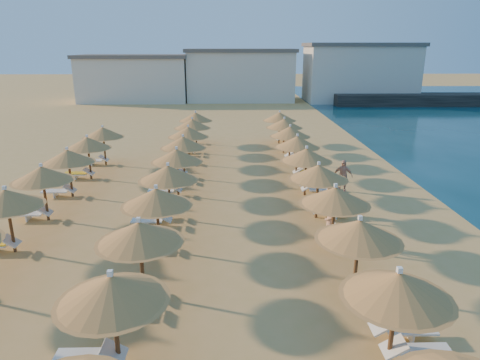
{
  "coord_description": "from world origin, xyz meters",
  "views": [
    {
      "loc": [
        -0.84,
        -16.28,
        7.67
      ],
      "look_at": [
        -0.39,
        4.0,
        1.3
      ],
      "focal_mm": 32.0,
      "sensor_mm": 36.0,
      "label": 1
    }
  ],
  "objects_px": {
    "jetty": "(445,99)",
    "parasol_row_west": "(168,174)",
    "beachgoer_c": "(343,176)",
    "beachgoer_b": "(332,196)",
    "beachgoer_a": "(330,222)",
    "parasol_row_east": "(318,173)"
  },
  "relations": [
    {
      "from": "jetty",
      "to": "parasol_row_west",
      "type": "relative_size",
      "value": 0.86
    },
    {
      "from": "parasol_row_west",
      "to": "beachgoer_a",
      "type": "bearing_deg",
      "value": -21.73
    },
    {
      "from": "parasol_row_west",
      "to": "beachgoer_c",
      "type": "distance_m",
      "value": 9.76
    },
    {
      "from": "beachgoer_b",
      "to": "beachgoer_a",
      "type": "xyz_separation_m",
      "value": [
        -0.76,
        -2.99,
        0.0
      ]
    },
    {
      "from": "beachgoer_b",
      "to": "jetty",
      "type": "bearing_deg",
      "value": 122.81
    },
    {
      "from": "beachgoer_b",
      "to": "beachgoer_a",
      "type": "height_order",
      "value": "beachgoer_a"
    },
    {
      "from": "beachgoer_a",
      "to": "beachgoer_c",
      "type": "bearing_deg",
      "value": 162.82
    },
    {
      "from": "parasol_row_west",
      "to": "beachgoer_a",
      "type": "relative_size",
      "value": 18.38
    },
    {
      "from": "beachgoer_c",
      "to": "jetty",
      "type": "bearing_deg",
      "value": 72.87
    },
    {
      "from": "beachgoer_a",
      "to": "beachgoer_c",
      "type": "relative_size",
      "value": 1.05
    },
    {
      "from": "parasol_row_west",
      "to": "beachgoer_c",
      "type": "bearing_deg",
      "value": 22.67
    },
    {
      "from": "parasol_row_west",
      "to": "beachgoer_c",
      "type": "relative_size",
      "value": 19.33
    },
    {
      "from": "parasol_row_east",
      "to": "parasol_row_west",
      "type": "bearing_deg",
      "value": 180.0
    },
    {
      "from": "beachgoer_a",
      "to": "beachgoer_c",
      "type": "xyz_separation_m",
      "value": [
        2.14,
        6.44,
        -0.05
      ]
    },
    {
      "from": "parasol_row_west",
      "to": "beachgoer_b",
      "type": "relative_size",
      "value": 18.46
    },
    {
      "from": "parasol_row_east",
      "to": "beachgoer_a",
      "type": "height_order",
      "value": "parasol_row_east"
    },
    {
      "from": "beachgoer_c",
      "to": "beachgoer_b",
      "type": "bearing_deg",
      "value": -96.11
    },
    {
      "from": "jetty",
      "to": "beachgoer_c",
      "type": "bearing_deg",
      "value": -121.99
    },
    {
      "from": "parasol_row_west",
      "to": "beachgoer_a",
      "type": "distance_m",
      "value": 7.41
    },
    {
      "from": "jetty",
      "to": "beachgoer_c",
      "type": "relative_size",
      "value": 16.7
    },
    {
      "from": "parasol_row_east",
      "to": "parasol_row_west",
      "type": "relative_size",
      "value": 1.0
    },
    {
      "from": "jetty",
      "to": "parasol_row_west",
      "type": "distance_m",
      "value": 50.71
    }
  ]
}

